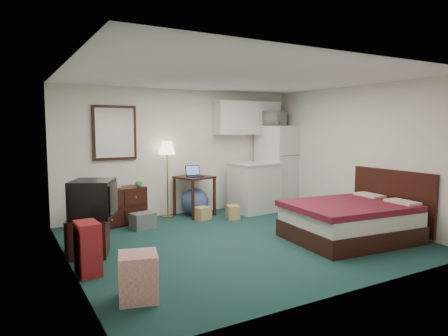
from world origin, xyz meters
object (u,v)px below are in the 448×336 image
fridge (277,166)px  suitcase (88,248)px  kitchen_counter (255,188)px  bed (350,222)px  dresser (118,206)px  floor_lamp (167,179)px  desk (194,196)px  tv_stand (88,236)px

fridge → suitcase: bearing=-165.5°
kitchen_counter → bed: kitchen_counter is taller
dresser → kitchen_counter: kitchen_counter is taller
floor_lamp → desk: (0.52, -0.12, -0.35)m
desk → suitcase: size_ratio=1.24×
dresser → floor_lamp: 1.10m
dresser → tv_stand: dresser is taller
kitchen_counter → fridge: (0.76, 0.23, 0.40)m
desk → suitcase: desk is taller
floor_lamp → tv_stand: size_ratio=2.63×
desk → bed: (1.36, -2.76, -0.11)m
tv_stand → suitcase: suitcase is taller
kitchen_counter → bed: bearing=-94.1°
bed → desk: bearing=121.4°
kitchen_counter → floor_lamp: bearing=160.4°
floor_lamp → kitchen_counter: size_ratio=1.50×
bed → suitcase: bearing=177.9°
floor_lamp → desk: 0.64m
dresser → fridge: 3.58m
floor_lamp → kitchen_counter: bearing=-12.9°
tv_stand → suitcase: 0.77m
bed → suitcase: 3.87m
desk → dresser: bearing=164.7°
desk → suitcase: bearing=-152.9°
floor_lamp → kitchen_counter: floor_lamp is taller
floor_lamp → bed: bearing=-56.9°
dresser → desk: size_ratio=1.24×
tv_stand → suitcase: (-0.15, -0.75, 0.06)m
dresser → suitcase: bearing=-126.5°
kitchen_counter → bed: (0.11, -2.48, -0.21)m
suitcase → floor_lamp: bearing=47.3°
fridge → bed: 2.85m
fridge → suitcase: fridge is taller
fridge → bed: size_ratio=0.99×
floor_lamp → kitchen_counter: (1.76, -0.40, -0.25)m
dresser → bed: 3.99m
dresser → tv_stand: (-0.80, -1.51, -0.07)m
fridge → suitcase: (-4.48, -2.22, -0.57)m
dresser → fridge: fridge is taller
dresser → tv_stand: size_ratio=1.73×
bed → kitchen_counter: bearing=97.8°
desk → kitchen_counter: (1.24, -0.28, 0.10)m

